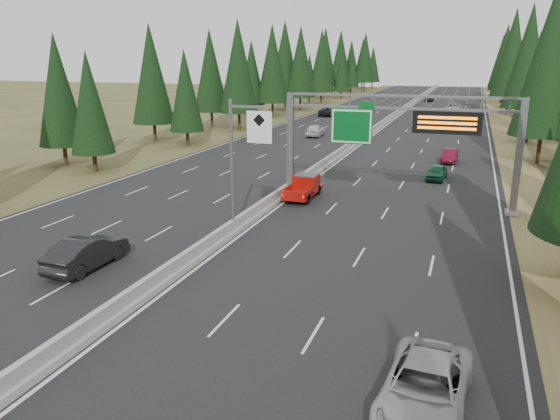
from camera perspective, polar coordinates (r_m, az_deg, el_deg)
The scene contains 19 objects.
road at distance 85.39m, azimuth 10.39°, elevation 8.46°, with size 32.00×260.00×0.08m, color black.
shoulder_right at distance 84.53m, azimuth 22.48°, elevation 7.46°, with size 3.60×260.00×0.06m, color olive.
shoulder_left at distance 89.83m, azimuth -1.02°, elevation 9.05°, with size 3.60×260.00×0.06m, color #43421F.
median_barrier at distance 85.34m, azimuth 10.41°, elevation 8.71°, with size 0.70×260.00×0.85m.
sign_gantry at distance 39.19m, azimuth 13.17°, elevation 7.79°, with size 16.75×0.98×7.80m.
hov_sign_pole at distance 31.79m, azimuth -4.14°, elevation 5.41°, with size 2.80×0.50×8.00m.
tree_row_right at distance 74.40m, azimuth 26.57°, elevation 13.56°, with size 12.27×238.21×19.00m.
tree_row_left at distance 93.16m, azimuth -3.12°, elevation 14.83°, with size 11.38×241.74×18.05m.
silver_minivan at distance 17.69m, azimuth 14.90°, elevation -17.53°, with size 2.47×5.36×1.49m, color #A9A9AE.
red_pickup at distance 41.51m, azimuth 2.60°, elevation 2.61°, with size 1.82×5.11×1.67m.
car_ahead_green at distance 49.45m, azimuth 16.07°, elevation 3.79°, with size 1.50×3.73×1.27m, color #145A35.
car_ahead_dkred at distance 58.15m, azimuth 17.31°, elevation 5.42°, with size 1.40×4.00×1.32m, color #5C0D1E.
car_ahead_dkgrey at distance 90.72m, azimuth 14.72°, elevation 9.06°, with size 1.83×4.49×1.30m, color black.
car_ahead_white at distance 113.60m, azimuth 17.64°, elevation 10.14°, with size 2.60×5.64×1.57m, color #BDBDBD.
car_ahead_far at distance 139.43m, azimuth 15.34°, elevation 11.19°, with size 1.80×4.49×1.53m, color black.
car_onc_near at distance 29.21m, azimuth -19.54°, elevation -4.20°, with size 1.71×4.90×1.61m, color black.
car_onc_blue at distance 73.33m, azimuth -2.14°, elevation 8.18°, with size 2.12×5.22×1.52m, color #171B52.
car_onc_white at distance 74.53m, azimuth 3.72°, elevation 8.33°, with size 1.95×4.84×1.65m, color silver.
car_onc_far at distance 101.68m, azimuth 5.06°, elevation 10.26°, with size 2.73×5.93×1.65m, color black.
Camera 1 is at (12.99, -3.76, 10.35)m, focal length 35.00 mm.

